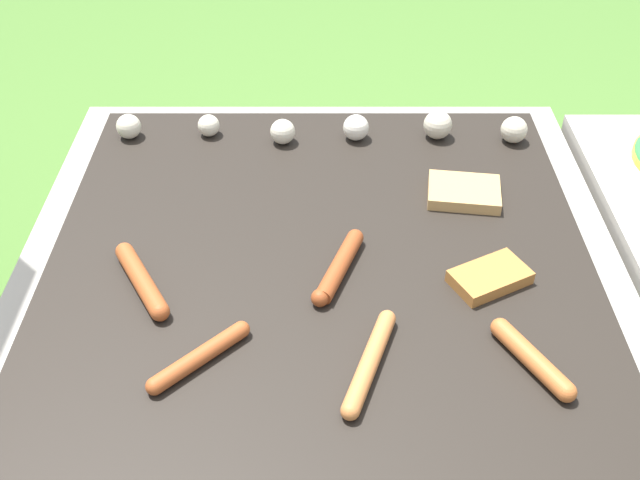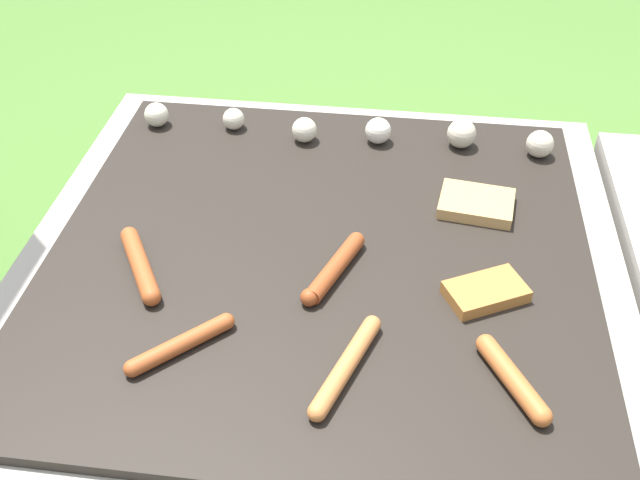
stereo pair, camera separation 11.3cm
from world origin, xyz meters
TOP-DOWN VIEW (x-y plane):
  - ground_plane at (0.00, 0.00)m, footprint 14.00×14.00m
  - grill at (0.00, 0.00)m, footprint 0.93×0.93m
  - sausage_back_left at (0.03, -0.05)m, footprint 0.08×0.16m
  - sausage_front_center at (-0.26, -0.08)m, footprint 0.10×0.15m
  - sausage_mid_right at (-0.15, -0.22)m, footprint 0.12×0.12m
  - sausage_front_left at (0.27, -0.23)m, footprint 0.09×0.13m
  - sausage_back_center at (0.06, -0.23)m, footprint 0.08×0.18m
  - bread_slice_center at (0.24, 0.14)m, footprint 0.13×0.10m
  - bread_slice_right at (0.25, -0.07)m, footprint 0.13×0.11m
  - mushroom_row at (0.04, 0.32)m, footprint 0.75×0.07m

SIDE VIEW (x-z plane):
  - ground_plane at x=0.00m, z-range 0.00..0.00m
  - grill at x=0.00m, z-range 0.00..0.41m
  - bread_slice_center at x=0.24m, z-range 0.41..0.43m
  - bread_slice_right at x=0.25m, z-range 0.41..0.43m
  - sausage_mid_right at x=-0.15m, z-range 0.41..0.43m
  - sausage_back_center at x=0.06m, z-range 0.41..0.43m
  - sausage_back_left at x=0.03m, z-range 0.41..0.43m
  - sausage_front_left at x=0.27m, z-range 0.41..0.43m
  - sausage_front_center at x=-0.26m, z-range 0.41..0.44m
  - mushroom_row at x=0.04m, z-range 0.41..0.46m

